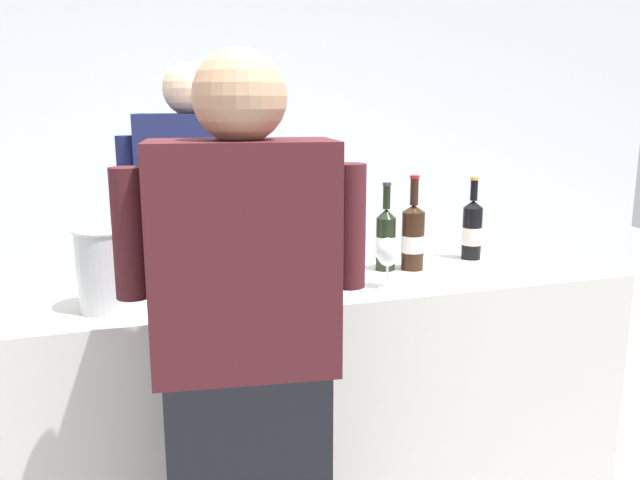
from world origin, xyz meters
The scene contains 11 objects.
wall_back centered at (0.00, 2.60, 1.40)m, with size 8.00×0.10×2.80m, color silver.
counter centered at (0.00, 0.00, 0.48)m, with size 2.51×0.52×0.97m, color beige.
wine_bottle_0 centered at (0.43, 0.09, 1.08)m, with size 0.07×0.07×0.32m.
wine_bottle_1 centered at (-0.18, -0.13, 1.08)m, with size 0.08×0.08×0.32m.
wine_bottle_2 centered at (0.83, 0.15, 1.09)m, with size 0.08×0.08×0.32m.
wine_bottle_3 centered at (-0.06, 0.07, 1.09)m, with size 0.08×0.08×0.33m.
wine_bottle_4 centered at (0.53, 0.07, 1.09)m, with size 0.08×0.08×0.35m.
wine_glass centered at (0.34, -0.13, 1.08)m, with size 0.08×0.08×0.17m.
ice_bucket centered at (-0.53, -0.07, 1.09)m, with size 0.19×0.19×0.25m.
person_server centered at (-0.20, 0.56, 0.85)m, with size 0.58×0.31×1.73m.
person_guest centered at (-0.22, -0.54, 0.83)m, with size 0.59×0.30×1.69m.
Camera 1 is at (-0.51, -2.00, 1.56)m, focal length 35.78 mm.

